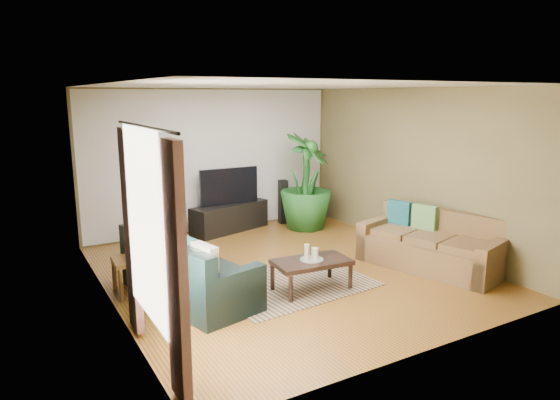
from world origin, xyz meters
TOP-DOWN VIEW (x-y plane):
  - floor at (0.00, 0.00)m, footprint 5.50×5.50m
  - ceiling at (0.00, 0.00)m, footprint 5.50×5.50m
  - wall_back at (0.00, 2.75)m, footprint 5.00×0.00m
  - wall_front at (0.00, -2.75)m, footprint 5.00×0.00m
  - wall_left at (-2.50, 0.00)m, footprint 0.00×5.50m
  - wall_right at (2.50, 0.00)m, footprint 0.00×5.50m
  - backwall_panel at (0.00, 2.74)m, footprint 4.90×0.00m
  - window_pane at (-2.48, -1.60)m, footprint 0.00×1.80m
  - curtain_near at (-2.43, -2.35)m, footprint 0.08×0.35m
  - curtain_far at (-2.43, -0.85)m, footprint 0.08×0.35m
  - curtain_rod at (-2.43, -1.60)m, footprint 0.03×1.90m
  - sofa_left at (-1.58, -0.19)m, footprint 1.31×2.20m
  - sofa_right at (1.96, -0.94)m, footprint 1.46×2.25m
  - area_rug at (-0.21, -0.49)m, footprint 2.26×1.69m
  - coffee_table at (-0.07, -0.78)m, footprint 1.06×0.64m
  - candle_tray at (-0.07, -0.78)m, footprint 0.32×0.32m
  - candle_tall at (-0.13, -0.75)m, footprint 0.06×0.06m
  - candle_mid at (-0.03, -0.82)m, footprint 0.06×0.06m
  - candle_short at (-0.00, -0.72)m, footprint 0.06×0.06m
  - tv_stand at (0.20, 2.50)m, footprint 1.67×0.91m
  - television at (0.20, 2.50)m, footprint 1.17×0.06m
  - speaker_left at (-0.86, 2.50)m, footprint 0.22×0.24m
  - speaker_right at (1.40, 2.50)m, footprint 0.18×0.20m
  - potted_plant at (1.59, 1.94)m, footprint 1.46×1.46m
  - plant_pot at (1.59, 1.94)m, footprint 0.34×0.34m
  - pedestal at (-1.48, 2.11)m, footprint 0.35×0.35m
  - vase at (-1.48, 2.11)m, footprint 0.31×0.31m
  - side_table at (-2.19, 0.28)m, footprint 0.49×0.49m

SIDE VIEW (x-z plane):
  - floor at x=0.00m, z-range 0.00..0.00m
  - area_rug at x=-0.21m, z-range 0.00..0.01m
  - plant_pot at x=1.59m, z-range 0.00..0.27m
  - pedestal at x=-1.48m, z-range 0.00..0.34m
  - coffee_table at x=-0.07m, z-range 0.00..0.42m
  - side_table at x=-2.19m, z-range 0.00..0.49m
  - tv_stand at x=0.20m, z-range 0.00..0.53m
  - candle_tray at x=-0.07m, z-range 0.42..0.43m
  - sofa_left at x=-1.58m, z-range 0.00..0.85m
  - sofa_right at x=1.96m, z-range 0.00..0.85m
  - speaker_right at x=1.40m, z-range 0.00..0.89m
  - speaker_left at x=-0.86m, z-range 0.00..0.96m
  - vase at x=-1.48m, z-range 0.28..0.71m
  - candle_short at x=0.00m, z-range 0.43..0.56m
  - candle_mid at x=-0.03m, z-range 0.43..0.59m
  - candle_tall at x=-0.13m, z-range 0.43..0.64m
  - television at x=0.20m, z-range 0.53..1.22m
  - potted_plant at x=1.59m, z-range 0.00..1.85m
  - curtain_near at x=-2.43m, z-range 0.05..2.25m
  - curtain_far at x=-2.43m, z-range 0.05..2.25m
  - wall_left at x=-2.50m, z-range -1.40..4.10m
  - wall_right at x=2.50m, z-range -1.40..4.10m
  - wall_back at x=0.00m, z-range -1.15..3.85m
  - wall_front at x=0.00m, z-range -1.15..3.85m
  - backwall_panel at x=0.00m, z-range -1.10..3.80m
  - window_pane at x=-2.48m, z-range 0.50..2.30m
  - curtain_rod at x=-2.43m, z-range 2.28..2.31m
  - ceiling at x=0.00m, z-range 2.70..2.70m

